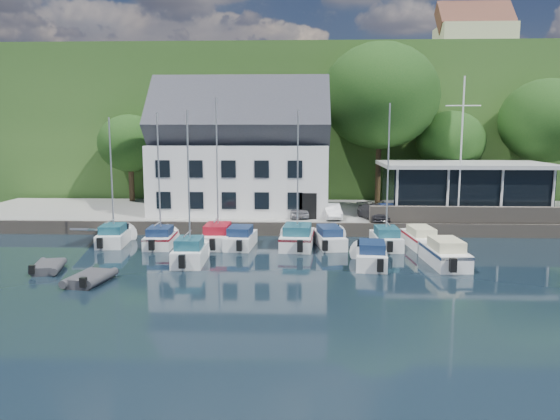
{
  "coord_description": "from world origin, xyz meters",
  "views": [
    {
      "loc": [
        -1.94,
        -28.3,
        7.84
      ],
      "look_at": [
        -3.48,
        9.0,
        2.22
      ],
      "focal_mm": 35.0,
      "sensor_mm": 36.0,
      "label": 1
    }
  ],
  "objects_px": {
    "flagpole": "(461,149)",
    "boat_r2_3": "(371,253)",
    "car_dgrey": "(374,212)",
    "boat_r1_3": "(241,236)",
    "harbor_building": "(241,159)",
    "boat_r1_2": "(217,178)",
    "car_blue": "(387,210)",
    "boat_r2_1": "(189,183)",
    "club_pavilion": "(463,188)",
    "dinghy_1": "(90,277)",
    "car_white": "(332,211)",
    "boat_r2_4": "(445,251)",
    "car_silver": "(298,209)",
    "dinghy_0": "(48,265)",
    "boat_r1_5": "(329,236)",
    "boat_r1_4": "(298,177)",
    "boat_r1_7": "(420,236)",
    "boat_r1_0": "(112,182)",
    "boat_r1_1": "(159,185)",
    "boat_r1_6": "(388,183)"
  },
  "relations": [
    {
      "from": "boat_r2_1",
      "to": "boat_r2_3",
      "type": "bearing_deg",
      "value": -2.36
    },
    {
      "from": "boat_r1_0",
      "to": "dinghy_0",
      "type": "bearing_deg",
      "value": -105.66
    },
    {
      "from": "boat_r1_2",
      "to": "harbor_building",
      "type": "bearing_deg",
      "value": 86.15
    },
    {
      "from": "boat_r2_1",
      "to": "boat_r2_3",
      "type": "xyz_separation_m",
      "value": [
        10.53,
        -0.13,
        -3.98
      ]
    },
    {
      "from": "flagpole",
      "to": "boat_r2_1",
      "type": "distance_m",
      "value": 20.81
    },
    {
      "from": "car_dgrey",
      "to": "boat_r1_3",
      "type": "xyz_separation_m",
      "value": [
        -9.53,
        -5.59,
        -0.86
      ]
    },
    {
      "from": "harbor_building",
      "to": "boat_r1_2",
      "type": "xyz_separation_m",
      "value": [
        -0.6,
        -8.85,
        -0.78
      ]
    },
    {
      "from": "harbor_building",
      "to": "car_silver",
      "type": "distance_m",
      "value": 6.64
    },
    {
      "from": "club_pavilion",
      "to": "dinghy_0",
      "type": "height_order",
      "value": "club_pavilion"
    },
    {
      "from": "car_blue",
      "to": "boat_r1_0",
      "type": "distance_m",
      "value": 20.24
    },
    {
      "from": "flagpole",
      "to": "boat_r2_3",
      "type": "xyz_separation_m",
      "value": [
        -7.68,
        -10.06,
        -5.57
      ]
    },
    {
      "from": "car_silver",
      "to": "dinghy_1",
      "type": "relative_size",
      "value": 1.26
    },
    {
      "from": "boat_r2_1",
      "to": "dinghy_0",
      "type": "relative_size",
      "value": 3.43
    },
    {
      "from": "car_dgrey",
      "to": "boat_r1_1",
      "type": "xyz_separation_m",
      "value": [
        -14.88,
        -5.67,
        2.57
      ]
    },
    {
      "from": "boat_r1_1",
      "to": "dinghy_0",
      "type": "relative_size",
      "value": 3.02
    },
    {
      "from": "boat_r2_3",
      "to": "boat_r2_4",
      "type": "bearing_deg",
      "value": 10.62
    },
    {
      "from": "flagpole",
      "to": "boat_r1_3",
      "type": "relative_size",
      "value": 1.97
    },
    {
      "from": "car_silver",
      "to": "boat_r1_7",
      "type": "xyz_separation_m",
      "value": [
        8.21,
        -5.96,
        -0.93
      ]
    },
    {
      "from": "boat_r1_2",
      "to": "boat_r1_3",
      "type": "xyz_separation_m",
      "value": [
        1.57,
        -0.48,
        -3.87
      ]
    },
    {
      "from": "boat_r1_4",
      "to": "boat_r2_1",
      "type": "height_order",
      "value": "boat_r1_4"
    },
    {
      "from": "car_blue",
      "to": "boat_r1_6",
      "type": "relative_size",
      "value": 0.41
    },
    {
      "from": "harbor_building",
      "to": "club_pavilion",
      "type": "distance_m",
      "value": 18.15
    },
    {
      "from": "car_white",
      "to": "dinghy_0",
      "type": "distance_m",
      "value": 20.61
    },
    {
      "from": "flagpole",
      "to": "dinghy_1",
      "type": "distance_m",
      "value": 27.32
    },
    {
      "from": "car_dgrey",
      "to": "boat_r1_0",
      "type": "distance_m",
      "value": 19.13
    },
    {
      "from": "car_silver",
      "to": "boat_r1_5",
      "type": "distance_m",
      "value": 6.39
    },
    {
      "from": "car_silver",
      "to": "dinghy_0",
      "type": "bearing_deg",
      "value": -141.53
    },
    {
      "from": "car_blue",
      "to": "boat_r2_1",
      "type": "distance_m",
      "value": 17.06
    },
    {
      "from": "car_silver",
      "to": "boat_r1_2",
      "type": "xyz_separation_m",
      "value": [
        -5.34,
        -6.08,
        2.95
      ]
    },
    {
      "from": "harbor_building",
      "to": "dinghy_1",
      "type": "relative_size",
      "value": 4.97
    },
    {
      "from": "boat_r2_3",
      "to": "boat_r2_1",
      "type": "bearing_deg",
      "value": -174.68
    },
    {
      "from": "car_dgrey",
      "to": "boat_r1_2",
      "type": "bearing_deg",
      "value": -171.25
    },
    {
      "from": "car_dgrey",
      "to": "dinghy_0",
      "type": "bearing_deg",
      "value": -163.85
    },
    {
      "from": "car_white",
      "to": "flagpole",
      "type": "xyz_separation_m",
      "value": [
        9.4,
        -0.48,
        4.73
      ]
    },
    {
      "from": "car_white",
      "to": "boat_r2_4",
      "type": "bearing_deg",
      "value": -64.11
    },
    {
      "from": "club_pavilion",
      "to": "dinghy_1",
      "type": "relative_size",
      "value": 4.55
    },
    {
      "from": "dinghy_1",
      "to": "car_blue",
      "type": "bearing_deg",
      "value": 49.99
    },
    {
      "from": "boat_r2_1",
      "to": "boat_r2_4",
      "type": "xyz_separation_m",
      "value": [
        14.78,
        0.21,
        -3.91
      ]
    },
    {
      "from": "boat_r1_0",
      "to": "boat_r1_3",
      "type": "xyz_separation_m",
      "value": [
        8.7,
        -0.46,
        -3.55
      ]
    },
    {
      "from": "club_pavilion",
      "to": "car_silver",
      "type": "distance_m",
      "value": 13.53
    },
    {
      "from": "boat_r2_4",
      "to": "club_pavilion",
      "type": "bearing_deg",
      "value": 66.46
    },
    {
      "from": "car_white",
      "to": "car_dgrey",
      "type": "height_order",
      "value": "car_dgrey"
    },
    {
      "from": "club_pavilion",
      "to": "dinghy_0",
      "type": "distance_m",
      "value": 31.23
    },
    {
      "from": "harbor_building",
      "to": "boat_r2_3",
      "type": "height_order",
      "value": "harbor_building"
    },
    {
      "from": "car_white",
      "to": "boat_r1_0",
      "type": "relative_size",
      "value": 0.4
    },
    {
      "from": "boat_r1_0",
      "to": "car_dgrey",
      "type": "bearing_deg",
      "value": 10.09
    },
    {
      "from": "car_blue",
      "to": "dinghy_0",
      "type": "height_order",
      "value": "car_blue"
    },
    {
      "from": "harbor_building",
      "to": "boat_r1_5",
      "type": "xyz_separation_m",
      "value": [
        6.88,
        -8.72,
        -4.67
      ]
    },
    {
      "from": "car_silver",
      "to": "dinghy_1",
      "type": "distance_m",
      "value": 18.75
    },
    {
      "from": "harbor_building",
      "to": "boat_r1_1",
      "type": "distance_m",
      "value": 10.44
    }
  ]
}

